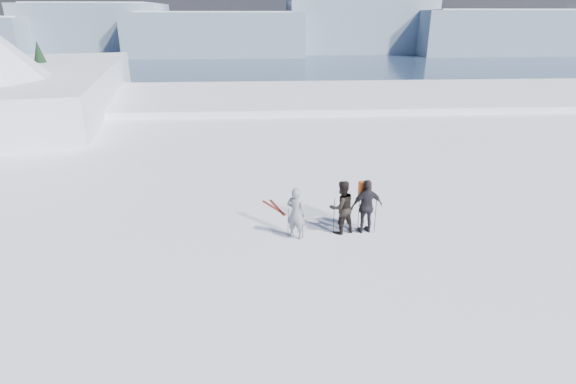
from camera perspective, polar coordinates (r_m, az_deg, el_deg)
name	(u,v)px	position (r m, az deg, el deg)	size (l,w,h in m)	color
lake_basin	(293,165)	(44.28, 0.68, 3.47)	(820.00, 820.00, 71.62)	white
far_mountain_range	(289,29)	(468.08, 0.19, 19.98)	(770.00, 110.00, 53.00)	slate
near_ridge	(2,142)	(48.59, -32.57, 5.38)	(31.37, 35.68, 25.62)	white
skier_grey	(296,213)	(15.59, 1.02, -2.69)	(0.69, 0.45, 1.89)	gray
skier_dark	(342,207)	(16.05, 6.81, -1.93)	(0.96, 0.75, 1.98)	black
skier_pack	(367,206)	(16.22, 9.95, -1.82)	(1.17, 0.49, 2.00)	black
backpack	(366,169)	(15.96, 9.90, 2.87)	(0.43, 0.24, 0.64)	#D85214
ski_poles	(336,219)	(16.01, 6.17, -3.40)	(3.17, 0.33, 1.37)	black
skis_loose	(276,207)	(18.35, -1.59, -1.98)	(0.95, 1.65, 0.03)	black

